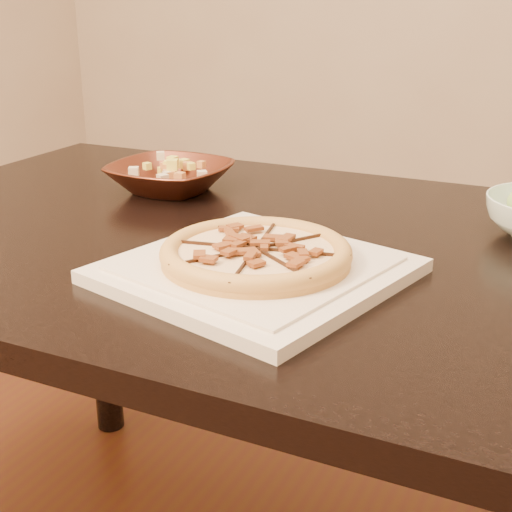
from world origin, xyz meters
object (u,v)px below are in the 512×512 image
(dining_table, at_px, (256,294))
(plate, at_px, (256,270))
(pizza, at_px, (256,253))
(bronze_bowl, at_px, (170,177))

(dining_table, bearing_deg, plate, -64.22)
(pizza, xyz_separation_m, bronze_bowl, (-0.33, 0.32, -0.01))
(dining_table, height_order, bronze_bowl, bronze_bowl)
(pizza, height_order, bronze_bowl, bronze_bowl)
(plate, relative_size, bronze_bowl, 1.89)
(plate, distance_m, pizza, 0.02)
(plate, bearing_deg, bronze_bowl, 136.28)
(dining_table, height_order, pizza, pizza)
(dining_table, xyz_separation_m, plate, (0.08, -0.16, 0.11))
(dining_table, distance_m, bronze_bowl, 0.32)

